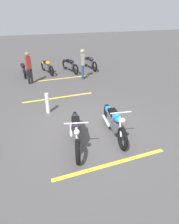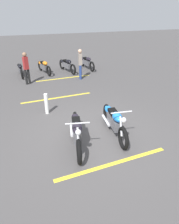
{
  "view_description": "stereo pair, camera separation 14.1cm",
  "coord_description": "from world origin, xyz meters",
  "px_view_note": "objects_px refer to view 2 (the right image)",
  "views": [
    {
      "loc": [
        -5.16,
        1.9,
        3.6
      ],
      "look_at": [
        0.32,
        0.0,
        0.65
      ],
      "focal_mm": 32.48,
      "sensor_mm": 36.0,
      "label": 1
    },
    {
      "loc": [
        -5.11,
        2.03,
        3.6
      ],
      "look_at": [
        0.32,
        0.0,
        0.65
      ],
      "focal_mm": 32.48,
      "sensor_mm": 36.0,
      "label": 2
    }
  ],
  "objects_px": {
    "motorcycle_row_far_left": "(87,62)",
    "bystander_secondary": "(26,67)",
    "motorcycle_row_left": "(67,65)",
    "motorcycle_bright_foreground": "(114,120)",
    "bollard_post": "(46,104)",
    "bystander_near_row": "(80,63)",
    "motorcycle_row_center": "(44,66)",
    "motorcycle_dark_foreground": "(77,130)",
    "motorcycle_row_right": "(20,69)"
  },
  "relations": [
    {
      "from": "motorcycle_bright_foreground",
      "to": "motorcycle_row_far_left",
      "type": "xyz_separation_m",
      "value": [
        7.84,
        -1.9,
        -0.02
      ]
    },
    {
      "from": "bollard_post",
      "to": "motorcycle_row_center",
      "type": "bearing_deg",
      "value": -8.16
    },
    {
      "from": "motorcycle_row_center",
      "to": "motorcycle_dark_foreground",
      "type": "bearing_deg",
      "value": -14.14
    },
    {
      "from": "motorcycle_dark_foreground",
      "to": "motorcycle_row_right",
      "type": "bearing_deg",
      "value": -158.62
    },
    {
      "from": "motorcycle_row_center",
      "to": "bollard_post",
      "type": "distance_m",
      "value": 5.69
    },
    {
      "from": "bystander_near_row",
      "to": "bystander_secondary",
      "type": "bearing_deg",
      "value": -174.41
    },
    {
      "from": "motorcycle_dark_foreground",
      "to": "bystander_near_row",
      "type": "relative_size",
      "value": 1.32
    },
    {
      "from": "motorcycle_bright_foreground",
      "to": "bystander_secondary",
      "type": "bearing_deg",
      "value": -152.48
    },
    {
      "from": "bystander_secondary",
      "to": "motorcycle_row_far_left",
      "type": "bearing_deg",
      "value": 92.83
    },
    {
      "from": "bystander_near_row",
      "to": "motorcycle_bright_foreground",
      "type": "bearing_deg",
      "value": -89.64
    },
    {
      "from": "motorcycle_bright_foreground",
      "to": "motorcycle_row_center",
      "type": "xyz_separation_m",
      "value": [
        7.76,
        0.96,
        -0.04
      ]
    },
    {
      "from": "motorcycle_row_far_left",
      "to": "motorcycle_row_right",
      "type": "distance_m",
      "value": 4.28
    },
    {
      "from": "motorcycle_row_center",
      "to": "motorcycle_bright_foreground",
      "type": "bearing_deg",
      "value": -4.74
    },
    {
      "from": "bystander_near_row",
      "to": "motorcycle_row_center",
      "type": "bearing_deg",
      "value": 140.26
    },
    {
      "from": "motorcycle_row_right",
      "to": "motorcycle_row_center",
      "type": "bearing_deg",
      "value": 90.1
    },
    {
      "from": "motorcycle_row_center",
      "to": "motorcycle_row_far_left",
      "type": "bearing_deg",
      "value": 79.71
    },
    {
      "from": "motorcycle_dark_foreground",
      "to": "motorcycle_row_center",
      "type": "distance_m",
      "value": 7.93
    },
    {
      "from": "motorcycle_dark_foreground",
      "to": "bystander_near_row",
      "type": "xyz_separation_m",
      "value": [
        5.98,
        -2.08,
        0.47
      ]
    },
    {
      "from": "motorcycle_dark_foreground",
      "to": "bollard_post",
      "type": "relative_size",
      "value": 2.73
    },
    {
      "from": "motorcycle_row_left",
      "to": "bystander_secondary",
      "type": "bearing_deg",
      "value": -70.19
    },
    {
      "from": "bollard_post",
      "to": "bystander_secondary",
      "type": "bearing_deg",
      "value": 5.16
    },
    {
      "from": "motorcycle_row_center",
      "to": "bystander_near_row",
      "type": "distance_m",
      "value": 2.67
    },
    {
      "from": "motorcycle_row_far_left",
      "to": "bystander_secondary",
      "type": "bearing_deg",
      "value": -69.97
    },
    {
      "from": "bystander_near_row",
      "to": "motorcycle_dark_foreground",
      "type": "bearing_deg",
      "value": -101.04
    },
    {
      "from": "motorcycle_row_far_left",
      "to": "motorcycle_row_right",
      "type": "height_order",
      "value": "motorcycle_row_far_left"
    },
    {
      "from": "motorcycle_row_left",
      "to": "motorcycle_bright_foreground",
      "type": "bearing_deg",
      "value": -16.27
    },
    {
      "from": "motorcycle_row_far_left",
      "to": "bystander_secondary",
      "type": "relative_size",
      "value": 1.29
    },
    {
      "from": "motorcycle_row_left",
      "to": "bystander_near_row",
      "type": "distance_m",
      "value": 1.87
    },
    {
      "from": "motorcycle_bright_foreground",
      "to": "motorcycle_row_right",
      "type": "bearing_deg",
      "value": -154.85
    },
    {
      "from": "motorcycle_dark_foreground",
      "to": "motorcycle_row_center",
      "type": "height_order",
      "value": "motorcycle_dark_foreground"
    },
    {
      "from": "motorcycle_bright_foreground",
      "to": "bollard_post",
      "type": "height_order",
      "value": "motorcycle_bright_foreground"
    },
    {
      "from": "motorcycle_row_left",
      "to": "bystander_secondary",
      "type": "height_order",
      "value": "bystander_secondary"
    },
    {
      "from": "motorcycle_dark_foreground",
      "to": "motorcycle_row_center",
      "type": "bearing_deg",
      "value": -168.89
    },
    {
      "from": "motorcycle_dark_foreground",
      "to": "motorcycle_row_right",
      "type": "xyz_separation_m",
      "value": [
        7.86,
        1.09,
        -0.06
      ]
    },
    {
      "from": "motorcycle_row_left",
      "to": "bystander_near_row",
      "type": "xyz_separation_m",
      "value": [
        -1.78,
        -0.33,
        0.49
      ]
    },
    {
      "from": "motorcycle_dark_foreground",
      "to": "bystander_secondary",
      "type": "relative_size",
      "value": 1.31
    },
    {
      "from": "bystander_near_row",
      "to": "motorcycle_row_far_left",
      "type": "bearing_deg",
      "value": 69.57
    },
    {
      "from": "motorcycle_row_center",
      "to": "motorcycle_row_right",
      "type": "height_order",
      "value": "motorcycle_row_center"
    },
    {
      "from": "motorcycle_row_left",
      "to": "motorcycle_row_center",
      "type": "distance_m",
      "value": 1.44
    },
    {
      "from": "motorcycle_row_left",
      "to": "motorcycle_row_center",
      "type": "bearing_deg",
      "value": -109.57
    },
    {
      "from": "motorcycle_row_left",
      "to": "bollard_post",
      "type": "height_order",
      "value": "motorcycle_row_left"
    },
    {
      "from": "bystander_near_row",
      "to": "bollard_post",
      "type": "height_order",
      "value": "bystander_near_row"
    },
    {
      "from": "motorcycle_row_far_left",
      "to": "bollard_post",
      "type": "relative_size",
      "value": 2.68
    },
    {
      "from": "motorcycle_row_right",
      "to": "bystander_secondary",
      "type": "relative_size",
      "value": 1.17
    },
    {
      "from": "motorcycle_bright_foreground",
      "to": "bollard_post",
      "type": "relative_size",
      "value": 2.77
    },
    {
      "from": "motorcycle_bright_foreground",
      "to": "motorcycle_row_center",
      "type": "relative_size",
      "value": 1.08
    },
    {
      "from": "motorcycle_row_right",
      "to": "bystander_secondary",
      "type": "height_order",
      "value": "bystander_secondary"
    },
    {
      "from": "motorcycle_row_center",
      "to": "bystander_secondary",
      "type": "xyz_separation_m",
      "value": [
        -1.82,
        1.15,
        0.51
      ]
    },
    {
      "from": "motorcycle_row_far_left",
      "to": "motorcycle_row_right",
      "type": "xyz_separation_m",
      "value": [
        -0.15,
        4.28,
        -0.04
      ]
    },
    {
      "from": "motorcycle_dark_foreground",
      "to": "motorcycle_row_left",
      "type": "bearing_deg",
      "value": -179.27
    }
  ]
}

